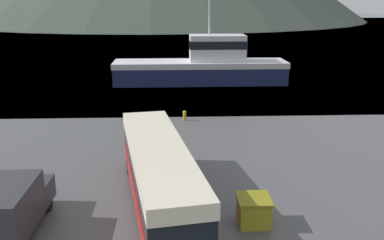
% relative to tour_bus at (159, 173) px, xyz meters
% --- Properties ---
extents(water_surface, '(240.00, 240.00, 0.00)m').
position_rel_tour_bus_xyz_m(water_surface, '(0.88, 135.74, -1.75)').
color(water_surface, '#475B6B').
rests_on(water_surface, ground).
extents(tour_bus, '(4.47, 12.34, 3.08)m').
position_rel_tour_bus_xyz_m(tour_bus, '(0.00, 0.00, 0.00)').
color(tour_bus, red).
rests_on(tour_bus, ground).
extents(delivery_van, '(2.10, 5.26, 2.31)m').
position_rel_tour_bus_xyz_m(delivery_van, '(-6.08, -2.04, -0.52)').
color(delivery_van, '#2D2D33').
rests_on(delivery_van, ground).
extents(fishing_boat, '(19.69, 4.80, 10.22)m').
position_rel_tour_bus_xyz_m(fishing_boat, '(4.17, 30.32, 0.29)').
color(fishing_boat, '#19234C').
rests_on(fishing_boat, water_surface).
extents(storage_bin, '(1.43, 1.53, 1.23)m').
position_rel_tour_bus_xyz_m(storage_bin, '(4.15, -1.72, -1.12)').
color(storage_bin, olive).
rests_on(storage_bin, ground).
extents(small_boat, '(5.17, 6.32, 1.02)m').
position_rel_tour_bus_xyz_m(small_boat, '(6.56, 34.42, -1.24)').
color(small_boat, maroon).
rests_on(small_boat, water_surface).
extents(mooring_bollard, '(0.30, 0.30, 0.82)m').
position_rel_tour_bus_xyz_m(mooring_bollard, '(1.57, 14.76, -1.30)').
color(mooring_bollard, '#B29919').
rests_on(mooring_bollard, ground).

